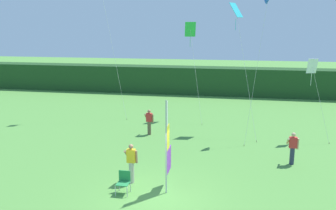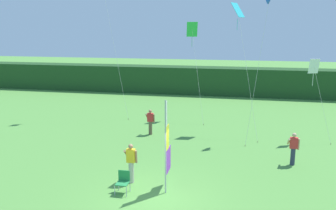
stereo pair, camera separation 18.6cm
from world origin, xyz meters
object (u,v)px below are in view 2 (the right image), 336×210
at_px(banner_flag, 167,147).
at_px(person_far_left, 293,148).
at_px(person_near_banner, 131,162).
at_px(folding_chair, 123,180).
at_px(person_mid_field, 150,121).
at_px(kite_cyan_diamond_2, 238,15).
at_px(kite_white_diamond_3, 315,69).
at_px(kite_green_diamond_1, 192,33).

distance_m(banner_flag, person_far_left, 6.70).
bearing_deg(person_near_banner, folding_chair, -91.94).
bearing_deg(person_mid_field, person_near_banner, -82.38).
height_order(folding_chair, kite_cyan_diamond_2, kite_cyan_diamond_2).
height_order(person_near_banner, person_far_left, person_near_banner).
relative_size(banner_flag, kite_cyan_diamond_2, 0.48).
relative_size(person_mid_field, kite_white_diamond_3, 0.33).
bearing_deg(kite_green_diamond_1, folding_chair, -94.00).
xyz_separation_m(person_near_banner, kite_cyan_diamond_2, (4.09, 9.62, 6.32)).
bearing_deg(banner_flag, person_mid_field, 109.23).
bearing_deg(person_mid_field, person_far_left, -23.77).
xyz_separation_m(banner_flag, kite_green_diamond_1, (-0.75, 12.56, 4.29)).
bearing_deg(kite_green_diamond_1, person_mid_field, -109.35).
xyz_separation_m(banner_flag, kite_cyan_diamond_2, (2.46, 10.00, 5.42)).
relative_size(person_mid_field, folding_chair, 1.77).
distance_m(banner_flag, person_near_banner, 1.91).
relative_size(banner_flag, kite_white_diamond_3, 0.80).
relative_size(kite_cyan_diamond_2, kite_white_diamond_3, 1.68).
xyz_separation_m(person_mid_field, kite_white_diamond_3, (9.43, 0.95, 3.31)).
distance_m(banner_flag, kite_cyan_diamond_2, 11.64).
relative_size(banner_flag, person_mid_field, 2.42).
height_order(kite_cyan_diamond_2, kite_white_diamond_3, kite_cyan_diamond_2).
distance_m(person_far_left, kite_green_diamond_1, 11.86).
relative_size(person_near_banner, kite_green_diamond_1, 0.25).
bearing_deg(kite_cyan_diamond_2, banner_flag, -103.80).
xyz_separation_m(banner_flag, person_near_banner, (-1.64, 0.38, -0.90)).
height_order(banner_flag, person_far_left, banner_flag).
distance_m(person_near_banner, kite_green_diamond_1, 13.27).
bearing_deg(kite_white_diamond_3, folding_chair, -133.70).
height_order(person_near_banner, kite_green_diamond_1, kite_green_diamond_1).
xyz_separation_m(person_near_banner, kite_white_diamond_3, (8.49, 7.94, 3.23)).
xyz_separation_m(person_mid_field, kite_cyan_diamond_2, (5.03, 2.63, 6.40)).
bearing_deg(kite_green_diamond_1, person_near_banner, -94.17).
bearing_deg(kite_cyan_diamond_2, person_near_banner, -113.04).
bearing_deg(person_near_banner, person_far_left, 26.46).
xyz_separation_m(person_near_banner, person_far_left, (7.01, 3.49, -0.07)).
bearing_deg(person_far_left, kite_green_diamond_1, 125.18).
bearing_deg(kite_cyan_diamond_2, person_far_left, -64.53).
distance_m(person_far_left, kite_cyan_diamond_2, 9.33).
bearing_deg(person_mid_field, kite_green_diamond_1, 70.65).
relative_size(person_mid_field, person_far_left, 0.99).
xyz_separation_m(folding_chair, kite_cyan_diamond_2, (4.13, 10.61, 6.73)).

